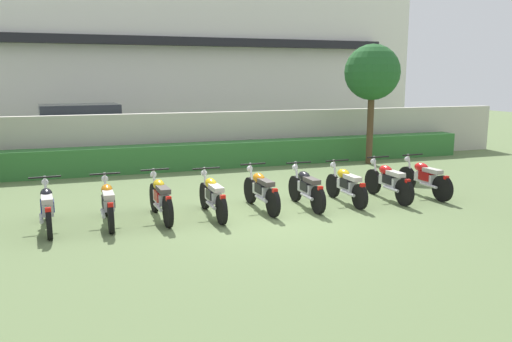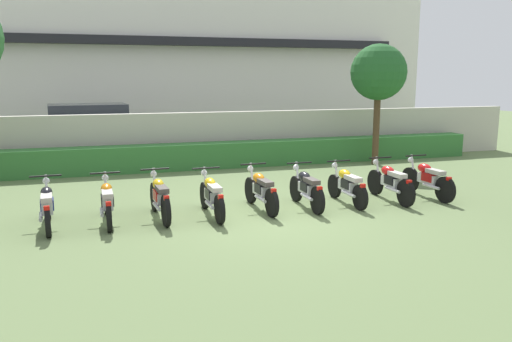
{
  "view_description": "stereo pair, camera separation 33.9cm",
  "coord_description": "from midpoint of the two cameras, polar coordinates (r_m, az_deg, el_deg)",
  "views": [
    {
      "loc": [
        -3.65,
        -9.68,
        2.88
      ],
      "look_at": [
        0.0,
        0.84,
        0.83
      ],
      "focal_mm": 36.1,
      "sensor_mm": 36.0,
      "label": 1
    },
    {
      "loc": [
        -3.32,
        -9.78,
        2.88
      ],
      "look_at": [
        0.0,
        0.84,
        0.83
      ],
      "focal_mm": 36.1,
      "sensor_mm": 36.0,
      "label": 2
    }
  ],
  "objects": [
    {
      "name": "motorcycle_in_row_4",
      "position": [
        11.2,
        1.4,
        -2.09
      ],
      "size": [
        0.6,
        1.89,
        0.96
      ],
      "rotation": [
        0.0,
        0.0,
        1.62
      ],
      "color": "black",
      "rests_on": "ground"
    },
    {
      "name": "motorcycle_in_row_8",
      "position": [
        13.1,
        19.16,
        -0.81
      ],
      "size": [
        0.6,
        1.91,
        0.97
      ],
      "rotation": [
        0.0,
        0.0,
        1.63
      ],
      "color": "black",
      "rests_on": "ground"
    },
    {
      "name": "motorcycle_in_row_2",
      "position": [
        10.67,
        -9.74,
        -2.84
      ],
      "size": [
        0.6,
        1.89,
        0.97
      ],
      "rotation": [
        0.0,
        0.0,
        1.63
      ],
      "color": "black",
      "rests_on": "ground"
    },
    {
      "name": "motorcycle_in_row_5",
      "position": [
        11.45,
        6.45,
        -1.88
      ],
      "size": [
        0.6,
        1.81,
        0.96
      ],
      "rotation": [
        0.0,
        0.0,
        1.57
      ],
      "color": "black",
      "rests_on": "ground"
    },
    {
      "name": "motorcycle_in_row_3",
      "position": [
        10.74,
        -4.05,
        -2.68
      ],
      "size": [
        0.6,
        1.89,
        0.95
      ],
      "rotation": [
        0.0,
        0.0,
        1.59
      ],
      "color": "black",
      "rests_on": "ground"
    },
    {
      "name": "building",
      "position": [
        26.14,
        -9.96,
        13.01
      ],
      "size": [
        24.86,
        6.5,
        8.24
      ],
      "color": "white",
      "rests_on": "ground"
    },
    {
      "name": "compound_wall",
      "position": [
        16.99,
        -5.43,
        3.59
      ],
      "size": [
        23.61,
        0.3,
        1.73
      ],
      "primitive_type": "cube",
      "color": "#BCB7A8",
      "rests_on": "ground"
    },
    {
      "name": "tree_far_side",
      "position": [
        17.39,
        13.98,
        10.48
      ],
      "size": [
        1.81,
        1.81,
        3.92
      ],
      "color": "#4C3823",
      "rests_on": "ground"
    },
    {
      "name": "motorcycle_in_row_6",
      "position": [
        11.95,
        10.85,
        -1.53
      ],
      "size": [
        0.6,
        1.8,
        0.94
      ],
      "rotation": [
        0.0,
        0.0,
        1.58
      ],
      "color": "black",
      "rests_on": "ground"
    },
    {
      "name": "parked_car",
      "position": [
        19.79,
        -17.13,
        4.35
      ],
      "size": [
        4.64,
        2.38,
        1.89
      ],
      "rotation": [
        0.0,
        0.0,
        0.08
      ],
      "color": "silver",
      "rests_on": "ground"
    },
    {
      "name": "motorcycle_in_row_1",
      "position": [
        10.58,
        -15.29,
        -3.26
      ],
      "size": [
        0.6,
        1.87,
        0.94
      ],
      "rotation": [
        0.0,
        0.0,
        1.58
      ],
      "color": "black",
      "rests_on": "ground"
    },
    {
      "name": "motorcycle_in_row_7",
      "position": [
        12.48,
        15.41,
        -1.14
      ],
      "size": [
        0.6,
        1.91,
        0.97
      ],
      "rotation": [
        0.0,
        0.0,
        1.58
      ],
      "color": "black",
      "rests_on": "ground"
    },
    {
      "name": "ground",
      "position": [
        10.73,
        2.25,
        -5.12
      ],
      "size": [
        60.0,
        60.0,
        0.0
      ],
      "primitive_type": "plane",
      "color": "#607547"
    },
    {
      "name": "motorcycle_in_row_0",
      "position": [
        10.61,
        -21.29,
        -3.58
      ],
      "size": [
        0.6,
        1.9,
        0.94
      ],
      "rotation": [
        0.0,
        0.0,
        1.65
      ],
      "color": "black",
      "rests_on": "ground"
    },
    {
      "name": "hedge_row",
      "position": [
        16.38,
        -4.89,
        1.71
      ],
      "size": [
        18.89,
        0.7,
        0.81
      ],
      "primitive_type": "cube",
      "color": "#337033",
      "rests_on": "ground"
    }
  ]
}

